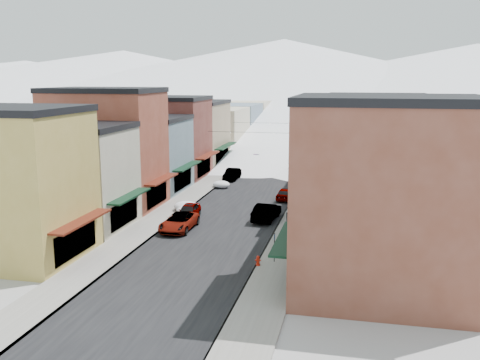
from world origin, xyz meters
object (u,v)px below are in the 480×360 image
at_px(car_white_suv, 179,222).
at_px(car_dark_hatch, 232,174).
at_px(fire_hydrant, 258,261).
at_px(car_silver_sedan, 189,211).
at_px(streetlamp_near, 289,181).
at_px(trash_can, 289,217).
at_px(car_green_sedan, 266,212).

distance_m(car_white_suv, car_dark_hatch, 24.27).
height_order(car_dark_hatch, fire_hydrant, car_dark_hatch).
bearing_deg(car_dark_hatch, fire_hydrant, -72.53).
relative_size(car_silver_sedan, streetlamp_near, 0.92).
bearing_deg(fire_hydrant, car_white_suv, 137.70).
distance_m(car_dark_hatch, trash_can, 22.62).
xyz_separation_m(car_dark_hatch, streetlamp_near, (9.52, -14.74, 2.34)).
bearing_deg(car_green_sedan, fire_hydrant, 102.91).
relative_size(car_white_suv, car_silver_sedan, 1.27).
bearing_deg(fire_hydrant, streetlamp_near, 89.93).
xyz_separation_m(car_dark_hatch, fire_hydrant, (9.50, -32.17, -0.26)).
height_order(car_white_suv, car_green_sedan, car_green_sedan).
bearing_deg(car_white_suv, car_dark_hatch, 92.29).
xyz_separation_m(car_white_suv, car_dark_hatch, (-0.80, 24.26, -0.01)).
relative_size(car_white_suv, streetlamp_near, 1.16).
distance_m(car_silver_sedan, streetlamp_near, 10.88).
bearing_deg(car_white_suv, trash_can, 23.80).
bearing_deg(car_white_suv, car_silver_sedan, 95.94).
bearing_deg(car_dark_hatch, streetlamp_near, -56.12).
bearing_deg(trash_can, car_white_suv, -156.60).
relative_size(fire_hydrant, trash_can, 0.78).
xyz_separation_m(car_white_suv, trash_can, (9.44, 4.08, -0.12)).
distance_m(car_green_sedan, trash_can, 2.52).
bearing_deg(car_dark_hatch, car_green_sedan, -66.58).
bearing_deg(trash_can, car_silver_sedan, -179.93).
height_order(trash_can, streetlamp_near, streetlamp_near).
height_order(fire_hydrant, trash_can, trash_can).
relative_size(car_silver_sedan, car_green_sedan, 0.85).
bearing_deg(car_green_sedan, trash_can, 163.43).
xyz_separation_m(car_silver_sedan, car_dark_hatch, (-0.41, 20.18, 0.02)).
bearing_deg(car_silver_sedan, trash_can, -2.32).
height_order(car_silver_sedan, fire_hydrant, car_silver_sedan).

